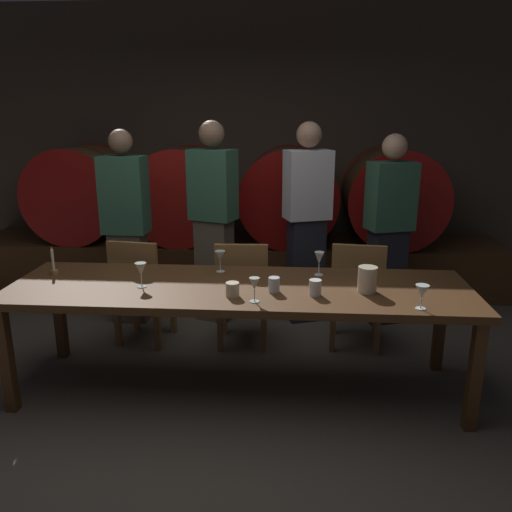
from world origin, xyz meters
name	(u,v)px	position (x,y,z in m)	size (l,w,h in m)	color
ground_plane	(196,406)	(0.00, 0.00, 0.00)	(8.05, 8.05, 0.00)	#4C443A
back_wall	(240,144)	(0.00, 2.97, 1.48)	(6.19, 0.24, 2.95)	#473A2D
barrel_shelf	(236,262)	(0.00, 2.42, 0.25)	(5.57, 0.90, 0.50)	#4C2D16
wine_barrel_far_left	(82,193)	(-1.65, 2.42, 0.99)	(0.99, 0.84, 0.99)	brown
wine_barrel_center_left	(184,194)	(-0.55, 2.42, 0.99)	(0.99, 0.84, 0.99)	#513319
wine_barrel_center_right	(289,196)	(0.56, 2.42, 0.99)	(0.99, 0.84, 0.99)	#513319
wine_barrel_far_right	(393,197)	(1.62, 2.42, 0.99)	(0.99, 0.84, 0.99)	#513319
dining_table	(239,294)	(0.26, 0.24, 0.69)	(2.99, 0.87, 0.75)	#4C2D16
chair_left	(140,286)	(-0.60, 0.90, 0.49)	(0.45, 0.45, 0.88)	olive
chair_center	(242,289)	(0.22, 0.89, 0.49)	(0.41, 0.41, 0.88)	olive
chair_right	(357,290)	(1.11, 0.93, 0.49)	(0.44, 0.44, 0.88)	olive
guest_far_left	(126,227)	(-0.84, 1.37, 0.87)	(0.39, 0.26, 1.70)	brown
guest_center_left	(214,221)	(-0.09, 1.46, 0.91)	(0.44, 0.35, 1.77)	brown
guest_center_right	(307,222)	(0.73, 1.51, 0.91)	(0.44, 0.35, 1.76)	black
guest_far_right	(389,229)	(1.44, 1.51, 0.85)	(0.44, 0.35, 1.66)	black
candle_center	(53,266)	(-1.05, 0.40, 0.80)	(0.05, 0.05, 0.20)	olive
pitcher	(367,279)	(1.07, 0.18, 0.83)	(0.12, 0.12, 0.16)	beige
wine_glass_far_left	(141,270)	(-0.36, 0.17, 0.86)	(0.07, 0.07, 0.16)	silver
wine_glass_left	(220,257)	(0.10, 0.53, 0.86)	(0.07, 0.07, 0.15)	silver
wine_glass_center	(254,285)	(0.38, -0.04, 0.85)	(0.06, 0.06, 0.15)	silver
wine_glass_right	(319,259)	(0.79, 0.50, 0.86)	(0.07, 0.07, 0.16)	white
wine_glass_far_right	(422,292)	(1.34, -0.09, 0.85)	(0.08, 0.08, 0.14)	silver
cup_left	(233,289)	(0.24, 0.04, 0.79)	(0.08, 0.08, 0.09)	beige
cup_center	(274,285)	(0.49, 0.14, 0.79)	(0.07, 0.07, 0.09)	silver
cup_right	(315,288)	(0.75, 0.09, 0.80)	(0.08, 0.08, 0.10)	white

